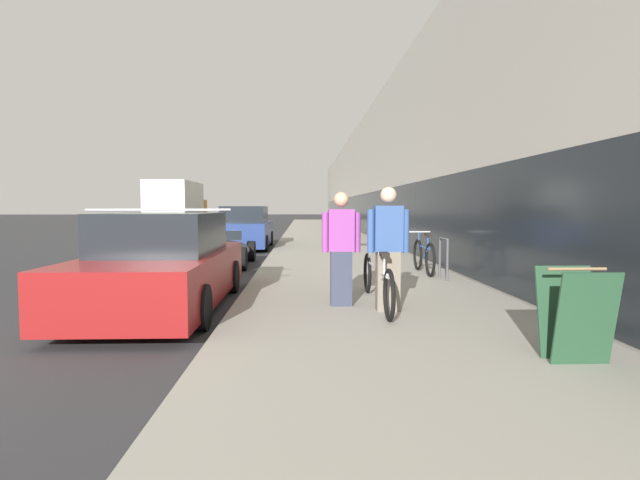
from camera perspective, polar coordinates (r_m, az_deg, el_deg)
name	(u,v)px	position (r m, az deg, el deg)	size (l,w,h in m)	color
sidewalk_slab	(325,237)	(25.60, 0.62, 0.33)	(4.43, 70.00, 0.12)	gray
storefront_facade	(427,181)	(34.61, 12.18, 6.57)	(10.01, 70.00, 6.70)	#BCB7AD
tandem_bicycle	(377,281)	(7.53, 6.51, -4.63)	(0.52, 2.84, 0.86)	black
person_rider	(388,249)	(7.12, 7.78, -0.99)	(0.60, 0.23, 1.75)	#756B5B
person_bystander	(341,249)	(7.43, 2.44, -1.00)	(0.58, 0.23, 1.69)	#33384C
bike_rack_hoop	(444,254)	(10.53, 13.95, -1.55)	(0.05, 0.60, 0.84)	#4C4C51
cruiser_bike_nearest	(424,256)	(11.31, 11.76, -1.81)	(0.52, 1.86, 0.92)	black
sandwich_board_sign	(576,314)	(5.37, 27.18, -7.56)	(0.56, 0.56, 0.90)	#23472D
parked_sedan_curbside	(164,265)	(8.16, -17.36, -2.78)	(1.93, 4.78, 1.57)	maroon
vintage_roadster_curbside	(218,251)	(13.85, -11.62, -1.25)	(1.81, 3.87, 0.93)	black
parked_sedan_far	(245,229)	(19.51, -8.57, 1.23)	(1.97, 4.77, 1.63)	navy
moving_truck	(177,208)	(31.19, -15.98, 3.55)	(2.42, 6.79, 3.09)	orange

